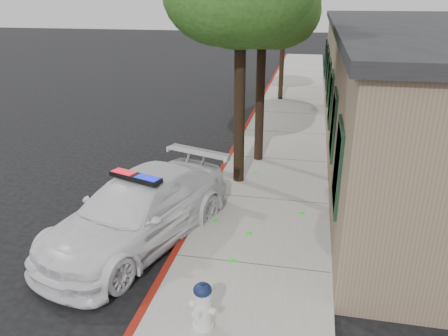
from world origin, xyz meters
TOP-DOWN VIEW (x-y plane):
  - ground at (0.00, 0.00)m, footprint 120.00×120.00m
  - sidewalk at (1.60, 3.00)m, footprint 3.20×60.00m
  - red_curb at (0.06, 3.00)m, footprint 0.14×60.00m
  - clapboard_building at (6.69, 9.00)m, footprint 7.30×20.89m
  - police_car at (-0.90, 0.61)m, footprint 3.55×5.43m
  - fire_hydrant at (1.15, -1.88)m, footprint 0.47×0.41m
  - street_tree_mid at (1.03, 5.91)m, footprint 3.26×3.31m
  - street_tree_far at (1.02, 14.74)m, footprint 2.84×2.60m

SIDE VIEW (x-z plane):
  - ground at x=0.00m, z-range 0.00..0.00m
  - sidewalk at x=1.60m, z-range 0.00..0.15m
  - red_curb at x=0.06m, z-range 0.00..0.16m
  - fire_hydrant at x=1.15m, z-range 0.15..0.97m
  - police_car at x=-0.90m, z-range -0.06..1.53m
  - clapboard_building at x=6.69m, z-range 0.01..4.25m
  - street_tree_far at x=1.02m, z-range 1.39..6.30m
  - street_tree_mid at x=1.03m, z-range 1.71..7.87m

